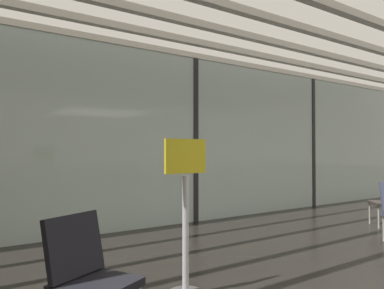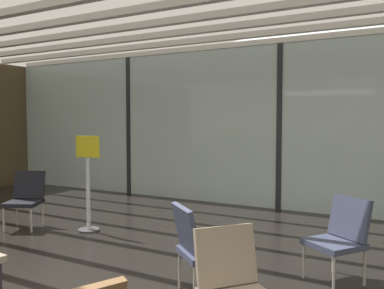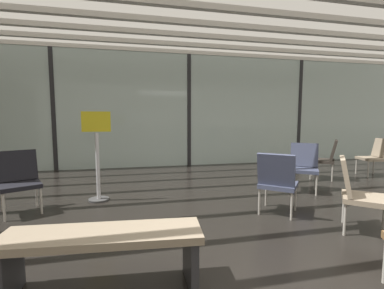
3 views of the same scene
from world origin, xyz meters
TOP-DOWN VIEW (x-y plane):
  - ground_plane at (0.00, 0.00)m, footprint 60.00×60.00m
  - glass_curtain_wall at (0.00, 5.20)m, footprint 14.00×0.08m
  - window_mullion_0 at (-3.50, 5.20)m, footprint 0.10×0.12m
  - window_mullion_1 at (0.00, 5.20)m, footprint 0.10×0.12m
  - window_mullion_2 at (3.50, 5.20)m, footprint 0.10×0.12m
  - parked_airplane at (-0.71, 9.68)m, footprint 12.93×4.28m
  - lounge_chair_1 at (3.96, 2.89)m, footprint 0.61×0.58m
  - lounge_chair_3 at (1.53, 2.14)m, footprint 0.70×0.71m
  - lounge_chair_4 at (-3.11, 2.03)m, footprint 0.66×0.68m
  - lounge_chair_5 at (2.60, 2.84)m, footprint 0.71×0.71m
  - lounge_chair_6 at (1.03, 0.46)m, footprint 0.71×0.71m
  - lounge_chair_7 at (0.40, 1.13)m, footprint 0.71×0.71m
  - waiting_bench at (-1.75, -0.03)m, footprint 1.53×0.52m
  - info_sign at (-2.10, 2.32)m, footprint 0.44×0.32m

SIDE VIEW (x-z plane):
  - ground_plane at x=0.00m, z-range 0.00..0.00m
  - waiting_bench at x=-1.75m, z-range 0.13..0.60m
  - lounge_chair_1 at x=3.96m, z-range 0.06..0.93m
  - lounge_chair_3 at x=1.53m, z-range 0.06..0.93m
  - lounge_chair_4 at x=-3.11m, z-range 0.06..0.93m
  - lounge_chair_5 at x=2.60m, z-range 0.06..0.93m
  - lounge_chair_6 at x=1.03m, z-range 0.06..0.93m
  - lounge_chair_7 at x=0.40m, z-range 0.06..0.93m
  - info_sign at x=-2.10m, z-range -0.04..1.40m
  - glass_curtain_wall at x=0.00m, z-range 0.00..3.10m
  - window_mullion_0 at x=-3.50m, z-range 0.00..3.10m
  - window_mullion_1 at x=0.00m, z-range 0.00..3.10m
  - window_mullion_2 at x=3.50m, z-range 0.00..3.10m
  - parked_airplane at x=-0.71m, z-range 0.00..4.28m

